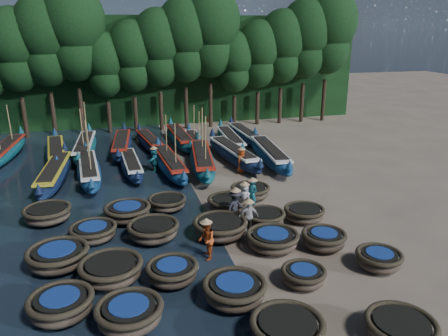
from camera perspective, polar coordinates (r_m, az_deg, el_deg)
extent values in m
plane|color=gray|center=(21.81, -1.93, -6.60)|extent=(120.00, 120.00, 0.00)
cube|color=black|center=(43.25, -9.10, 12.47)|extent=(40.00, 3.00, 10.00)
ellipsoid|color=brown|center=(14.08, 8.23, -20.55)|extent=(2.57, 2.57, 0.74)
torus|color=#3B3323|center=(13.87, 8.30, -19.42)|extent=(2.30, 2.30, 0.22)
cylinder|color=black|center=(13.84, 8.31, -19.28)|extent=(1.74, 1.74, 0.07)
ellipsoid|color=brown|center=(15.02, 22.03, -19.23)|extent=(2.22, 2.22, 0.67)
torus|color=#3B3323|center=(14.84, 22.18, -18.26)|extent=(2.19, 2.19, 0.20)
cylinder|color=black|center=(14.81, 22.20, -18.13)|extent=(1.67, 1.67, 0.06)
ellipsoid|color=brown|center=(15.86, -20.47, -16.74)|extent=(2.27, 2.27, 0.72)
torus|color=#3B3323|center=(15.67, -20.61, -15.71)|extent=(2.17, 2.17, 0.22)
cylinder|color=black|center=(15.65, -20.63, -15.58)|extent=(1.64, 1.64, 0.07)
cylinder|color=navy|center=(15.63, -20.65, -15.45)|extent=(1.26, 1.26, 0.04)
ellipsoid|color=brown|center=(14.88, -12.22, -18.43)|extent=(2.54, 2.54, 0.72)
torus|color=#3B3323|center=(14.69, -12.31, -17.36)|extent=(2.20, 2.20, 0.22)
cylinder|color=black|center=(14.66, -12.32, -17.22)|extent=(1.66, 1.66, 0.07)
cylinder|color=navy|center=(14.64, -12.33, -17.08)|extent=(1.28, 1.28, 0.04)
ellipsoid|color=brown|center=(15.59, 1.40, -16.03)|extent=(2.23, 2.23, 0.75)
torus|color=#3B3323|center=(15.40, 1.41, -14.94)|extent=(2.25, 2.25, 0.23)
cylinder|color=black|center=(15.37, 1.41, -14.80)|extent=(1.70, 1.70, 0.07)
cylinder|color=navy|center=(15.35, 1.41, -14.66)|extent=(1.31, 1.31, 0.05)
ellipsoid|color=brown|center=(16.78, 10.33, -13.93)|extent=(1.66, 1.66, 0.60)
torus|color=#3B3323|center=(16.63, 10.38, -13.10)|extent=(1.69, 1.69, 0.18)
cylinder|color=black|center=(16.61, 10.39, -12.99)|extent=(1.26, 1.26, 0.05)
cylinder|color=navy|center=(16.59, 10.40, -12.88)|extent=(0.97, 0.97, 0.04)
ellipsoid|color=brown|center=(18.52, 19.55, -11.41)|extent=(1.73, 1.73, 0.64)
torus|color=#3B3323|center=(18.38, 19.65, -10.59)|extent=(1.84, 1.84, 0.19)
cylinder|color=black|center=(18.36, 19.66, -10.49)|extent=(1.38, 1.38, 0.06)
cylinder|color=navy|center=(18.34, 19.68, -10.38)|extent=(1.06, 1.06, 0.04)
ellipsoid|color=brown|center=(18.71, -20.82, -11.05)|extent=(2.53, 2.53, 0.75)
torus|color=#3B3323|center=(18.55, -20.94, -10.10)|extent=(2.45, 2.45, 0.23)
cylinder|color=black|center=(18.53, -20.96, -9.97)|extent=(1.86, 1.86, 0.07)
cylinder|color=navy|center=(18.51, -20.98, -9.85)|extent=(1.43, 1.43, 0.05)
ellipsoid|color=brown|center=(17.20, -14.50, -13.08)|extent=(2.46, 2.46, 0.75)
torus|color=#3B3323|center=(17.03, -14.59, -12.06)|extent=(2.41, 2.41, 0.23)
cylinder|color=black|center=(17.00, -14.61, -11.93)|extent=(1.83, 1.83, 0.07)
ellipsoid|color=brown|center=(16.75, -6.76, -13.61)|extent=(2.04, 2.04, 0.69)
torus|color=#3B3323|center=(16.59, -6.80, -12.66)|extent=(1.98, 1.98, 0.21)
cylinder|color=black|center=(16.56, -6.81, -12.53)|extent=(1.48, 1.48, 0.06)
cylinder|color=navy|center=(16.54, -6.81, -12.41)|extent=(1.14, 1.14, 0.04)
ellipsoid|color=brown|center=(18.98, 6.35, -9.55)|extent=(2.81, 2.81, 0.68)
torus|color=#3B3323|center=(18.84, 6.38, -8.68)|extent=(2.28, 2.28, 0.21)
cylinder|color=black|center=(18.82, 6.39, -8.57)|extent=(1.74, 1.74, 0.06)
cylinder|color=navy|center=(18.80, 6.39, -8.46)|extent=(1.34, 1.34, 0.04)
ellipsoid|color=brown|center=(19.39, 12.89, -9.30)|extent=(2.25, 2.25, 0.69)
torus|color=#3B3323|center=(19.24, 12.96, -8.44)|extent=(1.94, 1.94, 0.21)
cylinder|color=black|center=(19.22, 12.97, -8.33)|extent=(1.45, 1.45, 0.06)
cylinder|color=navy|center=(19.21, 12.97, -8.22)|extent=(1.11, 1.11, 0.04)
ellipsoid|color=brown|center=(20.44, -16.68, -8.22)|extent=(2.09, 2.09, 0.63)
torus|color=#3B3323|center=(20.31, -16.75, -7.47)|extent=(2.10, 2.10, 0.19)
cylinder|color=black|center=(20.29, -16.76, -7.37)|extent=(1.60, 1.60, 0.06)
cylinder|color=navy|center=(20.28, -16.77, -7.27)|extent=(1.23, 1.23, 0.04)
ellipsoid|color=brown|center=(19.89, -9.20, -8.27)|extent=(2.45, 2.45, 0.72)
torus|color=#3B3323|center=(19.74, -9.25, -7.40)|extent=(2.34, 2.34, 0.22)
cylinder|color=black|center=(19.72, -9.25, -7.29)|extent=(1.78, 1.78, 0.07)
ellipsoid|color=brown|center=(19.84, -0.49, -8.03)|extent=(2.54, 2.54, 0.75)
torus|color=#3B3323|center=(19.69, -0.50, -7.10)|extent=(2.49, 2.49, 0.23)
cylinder|color=black|center=(19.67, -0.50, -6.98)|extent=(1.89, 1.89, 0.07)
ellipsoid|color=brown|center=(20.97, 5.31, -6.73)|extent=(2.12, 2.12, 0.67)
torus|color=#3B3323|center=(20.84, 5.34, -5.95)|extent=(1.98, 1.98, 0.20)
cylinder|color=black|center=(20.82, 5.34, -5.84)|extent=(1.49, 1.49, 0.06)
ellipsoid|color=brown|center=(21.78, 10.42, -6.04)|extent=(2.31, 2.31, 0.63)
torus|color=#3B3323|center=(21.66, 10.46, -5.33)|extent=(1.99, 1.99, 0.19)
cylinder|color=black|center=(21.65, 10.46, -5.24)|extent=(1.51, 1.51, 0.06)
ellipsoid|color=brown|center=(22.91, -22.04, -5.78)|extent=(2.74, 2.74, 0.71)
torus|color=#3B3323|center=(22.78, -22.14, -5.01)|extent=(2.30, 2.30, 0.22)
cylinder|color=black|center=(22.77, -22.15, -4.91)|extent=(1.74, 1.74, 0.06)
ellipsoid|color=brown|center=(21.89, -12.47, -5.89)|extent=(2.58, 2.58, 0.74)
torus|color=#3B3323|center=(21.75, -12.53, -5.06)|extent=(2.29, 2.29, 0.22)
cylinder|color=black|center=(21.74, -12.54, -4.95)|extent=(1.73, 1.73, 0.07)
cylinder|color=navy|center=(21.72, -12.55, -4.84)|extent=(1.33, 1.33, 0.04)
ellipsoid|color=brown|center=(22.84, -7.41, -4.71)|extent=(2.35, 2.35, 0.63)
torus|color=#3B3323|center=(22.73, -7.44, -4.03)|extent=(1.99, 1.99, 0.19)
cylinder|color=black|center=(22.72, -7.45, -3.94)|extent=(1.51, 1.51, 0.06)
ellipsoid|color=brown|center=(22.35, 0.53, -4.95)|extent=(2.49, 2.49, 0.72)
torus|color=#3B3323|center=(22.22, 0.53, -4.14)|extent=(2.13, 2.13, 0.22)
cylinder|color=black|center=(22.20, 0.53, -4.04)|extent=(1.60, 1.60, 0.07)
ellipsoid|color=brown|center=(24.14, 3.44, -3.26)|extent=(2.29, 2.29, 0.66)
torus|color=#3B3323|center=(24.03, 3.46, -2.58)|extent=(2.18, 2.18, 0.20)
cylinder|color=black|center=(24.02, 3.46, -2.49)|extent=(1.67, 1.67, 0.06)
ellipsoid|color=#11253E|center=(28.35, -21.25, -0.78)|extent=(2.15, 8.53, 1.06)
cone|color=#11253E|center=(32.04, -20.13, 2.73)|extent=(0.46, 0.46, 0.63)
cone|color=#11253E|center=(24.34, -23.09, -2.47)|extent=(0.46, 0.46, 0.53)
cube|color=gold|center=(28.22, -21.36, 0.07)|extent=(1.60, 6.61, 0.13)
cube|color=black|center=(28.19, -21.38, 0.23)|extent=(1.25, 5.74, 0.11)
ellipsoid|color=navy|center=(28.42, -17.23, -0.36)|extent=(2.03, 8.10, 1.00)
cone|color=navy|center=(31.99, -17.64, 2.86)|extent=(0.44, 0.44, 0.60)
cone|color=navy|center=(24.52, -16.97, -1.78)|extent=(0.44, 0.44, 0.50)
cube|color=white|center=(28.29, -17.31, 0.45)|extent=(1.51, 6.28, 0.12)
cube|color=black|center=(28.27, -17.32, 0.60)|extent=(1.18, 5.46, 0.10)
cylinder|color=#997F4C|center=(29.14, -17.43, 3.36)|extent=(0.07, 0.24, 2.81)
cylinder|color=#997F4C|center=(26.52, -17.19, 1.97)|extent=(0.07, 0.24, 2.81)
plane|color=red|center=(26.22, -17.11, 4.57)|extent=(0.00, 0.35, 0.35)
ellipsoid|color=#11253E|center=(29.02, -12.01, 0.33)|extent=(1.65, 7.14, 0.89)
cone|color=#11253E|center=(32.17, -12.75, 3.10)|extent=(0.39, 0.39, 0.53)
cone|color=#11253E|center=(25.59, -11.24, -0.79)|extent=(0.39, 0.39, 0.44)
cube|color=white|center=(28.91, -12.06, 1.03)|extent=(1.22, 5.53, 0.11)
cube|color=black|center=(28.89, -12.07, 1.17)|extent=(0.94, 4.81, 0.09)
ellipsoid|color=navy|center=(28.64, -7.14, 0.50)|extent=(2.04, 8.22, 1.02)
cone|color=navy|center=(32.21, -8.65, 3.65)|extent=(0.45, 0.45, 0.61)
cone|color=navy|center=(24.77, -5.29, -0.79)|extent=(0.45, 0.45, 0.51)
cube|color=#AE2315|center=(28.52, -7.17, 1.32)|extent=(1.52, 6.37, 0.12)
cube|color=black|center=(28.49, -7.18, 1.47)|extent=(1.18, 5.54, 0.10)
cylinder|color=#997F4C|center=(29.38, -7.56, 4.23)|extent=(0.07, 0.24, 2.85)
cylinder|color=#997F4C|center=(26.77, -6.38, 2.90)|extent=(0.07, 0.24, 2.85)
plane|color=red|center=(26.51, -6.15, 5.52)|extent=(0.00, 0.36, 0.36)
ellipsoid|color=#10485B|center=(29.05, -2.86, 0.97)|extent=(2.83, 9.01, 1.11)
cone|color=#10485B|center=(33.02, -3.39, 4.37)|extent=(0.49, 0.49, 0.67)
cone|color=#10485B|center=(24.73, -2.21, -0.51)|extent=(0.49, 0.49, 0.55)
cube|color=#AE2315|center=(28.91, -2.87, 1.85)|extent=(2.12, 6.97, 0.13)
cube|color=black|center=(28.89, -2.88, 2.02)|extent=(1.70, 6.05, 0.11)
cylinder|color=#997F4C|center=(29.87, -2.87, 4.98)|extent=(0.08, 0.26, 3.11)
cylinder|color=#997F4C|center=(26.97, -2.44, 3.54)|extent=(0.08, 0.26, 3.11)
plane|color=red|center=(26.67, -2.12, 6.36)|extent=(0.00, 0.39, 0.39)
ellipsoid|color=#11253E|center=(30.48, 1.22, 1.79)|extent=(2.61, 8.78, 1.08)
cone|color=#11253E|center=(34.09, -1.54, 4.78)|extent=(0.48, 0.48, 0.65)
cone|color=#11253E|center=(26.63, 4.76, 0.75)|extent=(0.48, 0.48, 0.54)
cube|color=white|center=(30.36, 1.23, 2.61)|extent=(1.95, 6.79, 0.13)
cube|color=black|center=(30.33, 1.23, 2.77)|extent=(1.55, 5.90, 0.11)
ellipsoid|color=navy|center=(30.48, 6.01, 1.72)|extent=(2.34, 8.96, 1.11)
cone|color=navy|center=(34.33, 4.11, 4.89)|extent=(0.49, 0.49, 0.66)
cone|color=navy|center=(26.35, 8.58, 0.48)|extent=(0.49, 0.49, 0.55)
cube|color=white|center=(30.36, 6.04, 2.56)|extent=(1.74, 6.94, 0.13)
cube|color=black|center=(30.33, 6.05, 2.72)|extent=(1.37, 6.03, 0.11)
ellipsoid|color=#10485B|center=(34.98, -26.52, 1.97)|extent=(2.23, 8.45, 1.04)
cone|color=#10485B|center=(38.63, -25.04, 4.60)|extent=(0.46, 0.46, 0.63)
cube|color=#AE2315|center=(34.88, -26.62, 2.66)|extent=(1.66, 6.54, 0.13)
cube|color=black|center=(34.86, -26.64, 2.79)|extent=(1.30, 5.69, 0.10)
cylinder|color=#997F4C|center=(35.75, -26.19, 5.10)|extent=(0.07, 0.25, 2.92)
ellipsoid|color=navy|center=(33.34, -21.04, 1.93)|extent=(2.37, 8.20, 1.01)
cone|color=navy|center=(37.01, -21.28, 4.49)|extent=(0.44, 0.44, 0.61)
cone|color=navy|center=(29.37, -21.02, 1.08)|extent=(0.44, 0.44, 0.51)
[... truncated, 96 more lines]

